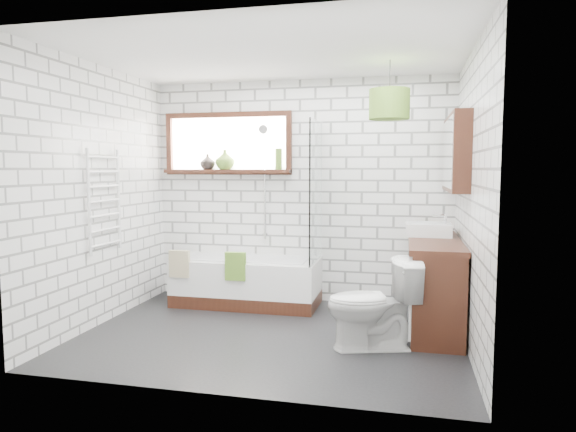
% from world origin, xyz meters
% --- Properties ---
extents(floor, '(3.40, 2.60, 0.01)m').
position_xyz_m(floor, '(0.00, 0.00, -0.01)').
color(floor, black).
rests_on(floor, ground).
extents(ceiling, '(3.40, 2.60, 0.01)m').
position_xyz_m(ceiling, '(0.00, 0.00, 2.50)').
color(ceiling, white).
rests_on(ceiling, ground).
extents(wall_back, '(3.40, 0.01, 2.50)m').
position_xyz_m(wall_back, '(0.00, 1.30, 1.25)').
color(wall_back, white).
rests_on(wall_back, ground).
extents(wall_front, '(3.40, 0.01, 2.50)m').
position_xyz_m(wall_front, '(0.00, -1.30, 1.25)').
color(wall_front, white).
rests_on(wall_front, ground).
extents(wall_left, '(0.01, 2.60, 2.50)m').
position_xyz_m(wall_left, '(-1.70, 0.00, 1.25)').
color(wall_left, white).
rests_on(wall_left, ground).
extents(wall_right, '(0.01, 2.60, 2.50)m').
position_xyz_m(wall_right, '(1.70, 0.00, 1.25)').
color(wall_right, white).
rests_on(wall_right, ground).
extents(window, '(1.52, 0.16, 0.68)m').
position_xyz_m(window, '(-0.85, 1.26, 1.80)').
color(window, black).
rests_on(window, wall_back).
extents(towel_radiator, '(0.06, 0.52, 1.00)m').
position_xyz_m(towel_radiator, '(-1.66, 0.00, 1.20)').
color(towel_radiator, white).
rests_on(towel_radiator, wall_left).
extents(mirror_cabinet, '(0.16, 1.20, 0.70)m').
position_xyz_m(mirror_cabinet, '(1.62, 0.60, 1.65)').
color(mirror_cabinet, black).
rests_on(mirror_cabinet, wall_right).
extents(shower_riser, '(0.02, 0.02, 1.30)m').
position_xyz_m(shower_riser, '(-0.40, 1.26, 1.35)').
color(shower_riser, silver).
rests_on(shower_riser, wall_back).
extents(bathtub, '(1.59, 0.70, 0.51)m').
position_xyz_m(bathtub, '(-0.53, 0.95, 0.26)').
color(bathtub, white).
rests_on(bathtub, floor).
extents(shower_screen, '(0.02, 0.72, 1.50)m').
position_xyz_m(shower_screen, '(0.25, 0.95, 1.26)').
color(shower_screen, white).
rests_on(shower_screen, bathtub).
extents(towel_green, '(0.22, 0.06, 0.30)m').
position_xyz_m(towel_green, '(-0.54, 0.60, 0.49)').
color(towel_green, '#558026').
rests_on(towel_green, bathtub).
extents(towel_beige, '(0.22, 0.06, 0.29)m').
position_xyz_m(towel_beige, '(-1.17, 0.60, 0.49)').
color(towel_beige, tan).
rests_on(towel_beige, bathtub).
extents(vanity, '(0.48, 1.48, 0.85)m').
position_xyz_m(vanity, '(1.46, 0.55, 0.42)').
color(vanity, black).
rests_on(vanity, floor).
extents(basin, '(0.43, 0.38, 0.13)m').
position_xyz_m(basin, '(1.40, 0.82, 0.91)').
color(basin, white).
rests_on(basin, vanity).
extents(tap, '(0.03, 0.03, 0.17)m').
position_xyz_m(tap, '(1.56, 0.82, 0.98)').
color(tap, silver).
rests_on(tap, vanity).
extents(toilet, '(0.62, 0.84, 0.76)m').
position_xyz_m(toilet, '(0.92, -0.17, 0.38)').
color(toilet, white).
rests_on(toilet, floor).
extents(vase_olive, '(0.29, 0.29, 0.23)m').
position_xyz_m(vase_olive, '(-0.87, 1.23, 1.59)').
color(vase_olive, olive).
rests_on(vase_olive, window).
extents(vase_dark, '(0.22, 0.22, 0.18)m').
position_xyz_m(vase_dark, '(-1.09, 1.23, 1.57)').
color(vase_dark, black).
rests_on(vase_dark, window).
extents(bottle, '(0.10, 0.10, 0.24)m').
position_xyz_m(bottle, '(-0.23, 1.23, 1.60)').
color(bottle, olive).
rests_on(bottle, window).
extents(pendant, '(0.37, 0.37, 0.27)m').
position_xyz_m(pendant, '(1.01, 0.45, 2.10)').
color(pendant, '#558026').
rests_on(pendant, ceiling).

